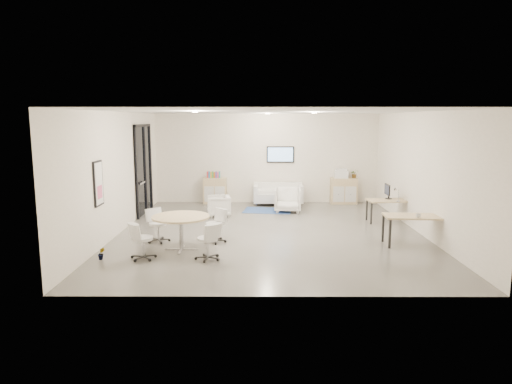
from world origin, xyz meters
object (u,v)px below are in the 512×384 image
at_px(armchair_left, 219,205).
at_px(desk_front, 414,219).
at_px(sideboard_right, 344,191).
at_px(loveseat, 278,195).
at_px(armchair_right, 288,199).
at_px(sideboard_left, 215,191).
at_px(round_table, 181,219).
at_px(desk_rear, 390,202).

bearing_deg(armchair_left, desk_front, 47.37).
bearing_deg(sideboard_right, desk_front, -83.14).
distance_m(sideboard_right, desk_front, 5.52).
bearing_deg(loveseat, armchair_left, -134.46).
bearing_deg(armchair_right, sideboard_left, 152.92).
distance_m(armchair_right, round_table, 5.24).
distance_m(loveseat, desk_rear, 4.25).
bearing_deg(sideboard_left, desk_front, -46.07).
bearing_deg(loveseat, sideboard_right, 4.91).
bearing_deg(desk_front, sideboard_left, 137.62).
distance_m(sideboard_right, armchair_right, 2.58).
bearing_deg(sideboard_left, loveseat, -5.03).
bearing_deg(armchair_right, armchair_left, -159.65).
bearing_deg(armchair_right, desk_rear, -24.49).
height_order(armchair_left, armchair_right, armchair_right).
height_order(sideboard_left, loveseat, sideboard_left).
height_order(desk_front, round_table, round_table).
relative_size(armchair_right, desk_front, 0.61).
height_order(armchair_right, desk_front, armchair_right).
relative_size(sideboard_left, armchair_right, 1.07).
distance_m(sideboard_left, armchair_left, 2.18).
xyz_separation_m(loveseat, desk_rear, (3.15, -2.84, 0.25)).
height_order(sideboard_left, desk_front, sideboard_left).
height_order(sideboard_right, desk_front, sideboard_right).
height_order(loveseat, armchair_left, loveseat).
bearing_deg(sideboard_left, round_table, -92.22).
relative_size(armchair_left, armchair_right, 0.82).
xyz_separation_m(sideboard_left, desk_rear, (5.42, -3.04, 0.14)).
xyz_separation_m(armchair_left, armchair_right, (2.20, 0.66, 0.08)).
height_order(sideboard_left, round_table, sideboard_left).
distance_m(desk_rear, desk_front, 2.45).
relative_size(sideboard_left, sideboard_right, 1.00).
height_order(sideboard_right, loveseat, sideboard_right).
distance_m(loveseat, armchair_left, 2.76).
distance_m(armchair_left, armchair_right, 2.30).
xyz_separation_m(loveseat, armchair_right, (0.26, -1.30, 0.08)).
relative_size(desk_rear, round_table, 1.02).
relative_size(sideboard_right, round_table, 0.70).
bearing_deg(armchair_right, desk_front, -51.69).
bearing_deg(desk_rear, loveseat, 132.39).
height_order(sideboard_right, armchair_left, sideboard_right).
distance_m(sideboard_right, round_table, 7.67).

